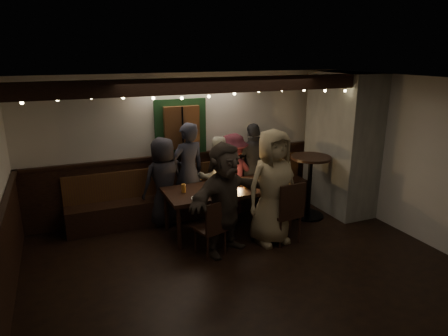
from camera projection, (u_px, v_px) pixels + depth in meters
name	position (u px, v px, depth m)	size (l,w,h in m)	color
room	(269.00, 165.00, 6.90)	(6.02, 5.01, 2.62)	black
dining_table	(229.00, 191.00, 6.69)	(2.14, 0.92, 0.93)	black
chair_near_left	(213.00, 225.00, 5.88)	(0.48, 0.48, 0.87)	black
chair_near_right	(287.00, 209.00, 6.25)	(0.50, 0.50, 1.02)	black
chair_end	(286.00, 192.00, 7.33)	(0.48, 0.48, 0.83)	black
high_top	(310.00, 179.00, 7.25)	(0.72, 0.72, 1.15)	black
person_a	(164.00, 181.00, 6.94)	(0.76, 0.50, 1.56)	black
person_b	(188.00, 172.00, 7.11)	(0.65, 0.43, 1.78)	#242530
person_c	(217.00, 177.00, 7.30)	(0.73, 0.57, 1.50)	beige
person_d	(232.00, 175.00, 7.36)	(0.99, 0.57, 1.54)	#481922
person_e	(254.00, 167.00, 7.60)	(0.98, 0.41, 1.67)	#272729
person_f	(225.00, 199.00, 5.91)	(1.59, 0.51, 1.72)	#3A3026
person_g	(273.00, 187.00, 6.21)	(0.90, 0.59, 1.84)	tan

